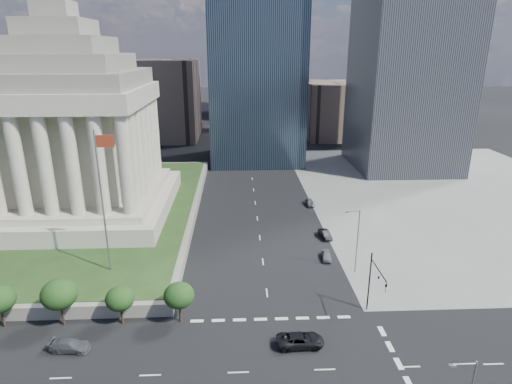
{
  "coord_description": "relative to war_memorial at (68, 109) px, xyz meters",
  "views": [
    {
      "loc": [
        -3.8,
        -30.86,
        31.65
      ],
      "look_at": [
        -1.65,
        16.49,
        15.75
      ],
      "focal_mm": 30.0,
      "sensor_mm": 36.0,
      "label": 1
    }
  ],
  "objects": [
    {
      "name": "building_filler_nw",
      "position": [
        4.0,
        82.0,
        -7.4
      ],
      "size": [
        24.0,
        30.0,
        28.0
      ],
      "primitive_type": "cube",
      "color": "brown",
      "rests_on": "ground"
    },
    {
      "name": "traffic_signal_ne",
      "position": [
        46.5,
        -34.3,
        -16.15
      ],
      "size": [
        0.3,
        5.74,
        8.0
      ],
      "color": "black",
      "rests_on": "ground"
    },
    {
      "name": "war_memorial",
      "position": [
        0.0,
        0.0,
        0.0
      ],
      "size": [
        34.0,
        34.0,
        39.0
      ],
      "primitive_type": null,
      "color": "#A69C8B",
      "rests_on": "plaza_lawn"
    },
    {
      "name": "parked_sedan_near",
      "position": [
        44.13,
        -18.49,
        -20.79
      ],
      "size": [
        1.8,
        3.71,
        1.22
      ],
      "primitive_type": "imported",
      "rotation": [
        0.0,
        0.0,
        -0.1
      ],
      "color": "gray",
      "rests_on": "ground"
    },
    {
      "name": "parked_sedan_far",
      "position": [
        45.5,
        5.9,
        -20.72
      ],
      "size": [
        4.04,
        1.78,
        1.35
      ],
      "primitive_type": "imported",
      "rotation": [
        0.0,
        0.0,
        0.05
      ],
      "color": "#5B5E63",
      "rests_on": "ground"
    },
    {
      "name": "pickup_truck",
      "position": [
        36.97,
        -39.13,
        -20.66
      ],
      "size": [
        5.42,
        2.63,
        1.49
      ],
      "primitive_type": "imported",
      "rotation": [
        0.0,
        0.0,
        1.6
      ],
      "color": "black",
      "rests_on": "ground"
    },
    {
      "name": "midrise_glass",
      "position": [
        36.0,
        47.0,
        8.6
      ],
      "size": [
        26.0,
        26.0,
        60.0
      ],
      "primitive_type": "cube",
      "color": "black",
      "rests_on": "ground"
    },
    {
      "name": "parked_sedan_mid",
      "position": [
        45.5,
        -10.5,
        -20.74
      ],
      "size": [
        4.14,
        1.98,
        1.31
      ],
      "primitive_type": "imported",
      "rotation": [
        0.0,
        0.0,
        0.15
      ],
      "color": "black",
      "rests_on": "ground"
    },
    {
      "name": "ground",
      "position": [
        34.0,
        52.0,
        -21.4
      ],
      "size": [
        500.0,
        500.0,
        0.0
      ],
      "primitive_type": "plane",
      "color": "black",
      "rests_on": "ground"
    },
    {
      "name": "building_filler_ne",
      "position": [
        66.0,
        82.0,
        -11.4
      ],
      "size": [
        20.0,
        30.0,
        20.0
      ],
      "primitive_type": "cube",
      "color": "brown",
      "rests_on": "ground"
    },
    {
      "name": "street_lamp_north",
      "position": [
        47.33,
        -23.0,
        -15.74
      ],
      "size": [
        2.13,
        0.22,
        10.0
      ],
      "color": "slate",
      "rests_on": "ground"
    },
    {
      "name": "plaza_lawn",
      "position": [
        -11.0,
        2.0,
        -19.55
      ],
      "size": [
        64.0,
        68.0,
        0.1
      ],
      "primitive_type": "cube",
      "color": "#213516",
      "rests_on": "plaza_terrace"
    },
    {
      "name": "flagpole",
      "position": [
        12.17,
        -24.0,
        -8.29
      ],
      "size": [
        2.52,
        0.24,
        20.0
      ],
      "color": "slate",
      "rests_on": "plaza_lawn"
    },
    {
      "name": "sidewalk_ne",
      "position": [
        80.0,
        12.0,
        -21.38
      ],
      "size": [
        68.0,
        90.0,
        0.03
      ],
      "primitive_type": "cube",
      "color": "slate",
      "rests_on": "ground"
    },
    {
      "name": "suv_grey",
      "position": [
        11.49,
        -38.75,
        -20.75
      ],
      "size": [
        2.25,
        4.63,
        1.3
      ],
      "primitive_type": "imported",
      "rotation": [
        0.0,
        0.0,
        1.47
      ],
      "color": "#4C4E52",
      "rests_on": "ground"
    },
    {
      "name": "plaza_terrace",
      "position": [
        -11.0,
        2.0,
        -20.5
      ],
      "size": [
        66.0,
        70.0,
        1.8
      ],
      "primitive_type": "cube",
      "color": "slate",
      "rests_on": "ground"
    }
  ]
}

